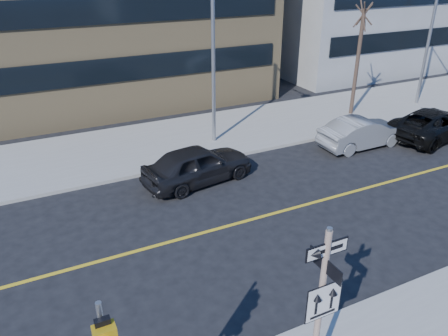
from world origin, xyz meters
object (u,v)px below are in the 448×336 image
street_tree_west (363,17)px  streetlight_b (435,27)px  parked_car_a (198,164)px  parked_car_b (362,133)px  streetlight_a (215,48)px  sign_pole (320,306)px  parked_car_c (433,124)px

street_tree_west → streetlight_b: bearing=-6.2°
parked_car_a → parked_car_b: parked_car_a is taller
streetlight_a → streetlight_b: (14.00, 0.00, 0.00)m
sign_pole → parked_car_b: sign_pole is taller
streetlight_a → streetlight_b: same height
street_tree_west → streetlight_a: bearing=-176.5°
sign_pole → parked_car_c: sign_pole is taller
parked_car_c → streetlight_a: size_ratio=0.68×
parked_car_b → parked_car_c: size_ratio=0.83×
parked_car_b → street_tree_west: size_ratio=0.70×
parked_car_a → parked_car_b: size_ratio=1.04×
parked_car_b → street_tree_west: street_tree_west is taller
streetlight_a → street_tree_west: (9.00, 0.54, 0.77)m
streetlight_b → street_tree_west: 5.09m
sign_pole → streetlight_b: streetlight_b is taller
parked_car_a → streetlight_a: (2.35, 3.23, 3.96)m
sign_pole → streetlight_a: 14.05m
parked_car_b → street_tree_west: (2.69, 3.87, 4.79)m
parked_car_a → streetlight_b: bearing=-87.9°
parked_car_a → street_tree_west: 12.86m
streetlight_b → parked_car_a: bearing=-168.8°
parked_car_c → parked_car_b: bearing=70.0°
streetlight_a → street_tree_west: size_ratio=1.26×
sign_pole → street_tree_west: street_tree_west is taller
streetlight_b → parked_car_c: bearing=-132.1°
streetlight_a → parked_car_b: bearing=-27.8°
parked_car_c → street_tree_west: street_tree_west is taller
streetlight_b → streetlight_a: bearing=180.0°
parked_car_b → parked_car_c: bearing=-99.3°
streetlight_b → street_tree_west: size_ratio=1.26×
parked_car_b → streetlight_b: streetlight_b is taller
parked_car_b → streetlight_a: streetlight_a is taller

